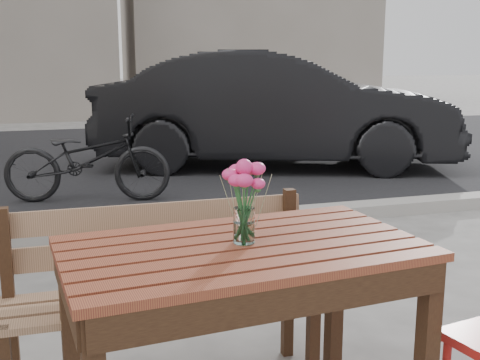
# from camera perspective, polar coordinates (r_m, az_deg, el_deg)

# --- Properties ---
(street) EXTENTS (30.00, 8.12, 0.12)m
(street) POSITION_cam_1_polar(r_m,az_deg,el_deg) (7.16, -12.66, -0.36)
(street) COLOR black
(street) RESTS_ON ground
(main_table) EXTENTS (1.37, 0.87, 0.81)m
(main_table) POSITION_cam_1_polar(r_m,az_deg,el_deg) (2.27, 0.26, -9.30)
(main_table) COLOR maroon
(main_table) RESTS_ON ground
(main_bench) EXTENTS (1.42, 0.44, 0.88)m
(main_bench) POSITION_cam_1_polar(r_m,az_deg,el_deg) (2.75, -7.64, -8.67)
(main_bench) COLOR #855D44
(main_bench) RESTS_ON ground
(main_vase) EXTENTS (0.17, 0.17, 0.31)m
(main_vase) POSITION_cam_1_polar(r_m,az_deg,el_deg) (2.18, 0.39, -1.09)
(main_vase) COLOR white
(main_vase) RESTS_ON main_table
(parked_car) EXTENTS (5.03, 3.15, 1.56)m
(parked_car) POSITION_cam_1_polar(r_m,az_deg,el_deg) (8.19, 3.37, 6.71)
(parked_car) COLOR black
(parked_car) RESTS_ON ground
(bicycle) EXTENTS (1.78, 0.95, 0.89)m
(bicycle) POSITION_cam_1_polar(r_m,az_deg,el_deg) (6.39, -14.30, 1.94)
(bicycle) COLOR black
(bicycle) RESTS_ON ground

